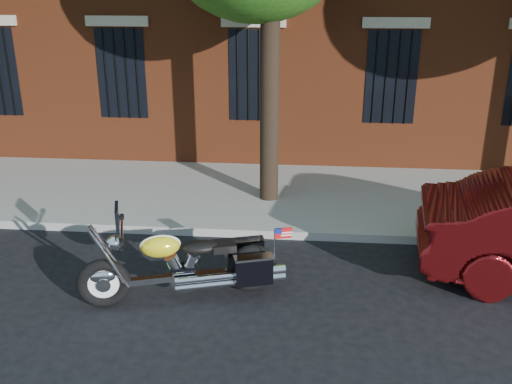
{
  "coord_description": "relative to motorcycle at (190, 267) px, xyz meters",
  "views": [
    {
      "loc": [
        1.2,
        -7.6,
        4.2
      ],
      "look_at": [
        0.44,
        0.8,
        1.05
      ],
      "focal_mm": 40.0,
      "sensor_mm": 36.0,
      "label": 1
    }
  ],
  "objects": [
    {
      "name": "curb",
      "position": [
        0.34,
        2.1,
        -0.42
      ],
      "size": [
        40.0,
        0.16,
        0.15
      ],
      "primitive_type": "cube",
      "color": "gray",
      "rests_on": "ground"
    },
    {
      "name": "motorcycle",
      "position": [
        0.0,
        0.0,
        0.0
      ],
      "size": [
        2.87,
        1.34,
        1.45
      ],
      "rotation": [
        0.0,
        0.0,
        0.3
      ],
      "color": "black",
      "rests_on": "ground"
    },
    {
      "name": "sidewalk",
      "position": [
        0.34,
        3.98,
        -0.42
      ],
      "size": [
        40.0,
        3.6,
        0.15
      ],
      "primitive_type": "cube",
      "color": "gray",
      "rests_on": "ground"
    },
    {
      "name": "ground",
      "position": [
        0.34,
        0.72,
        -0.49
      ],
      "size": [
        120.0,
        120.0,
        0.0
      ],
      "primitive_type": "plane",
      "color": "black",
      "rests_on": "ground"
    }
  ]
}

